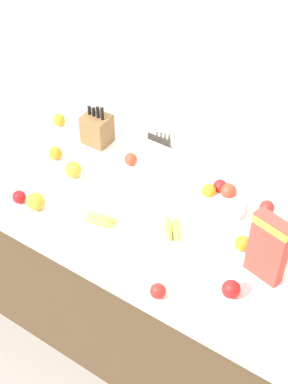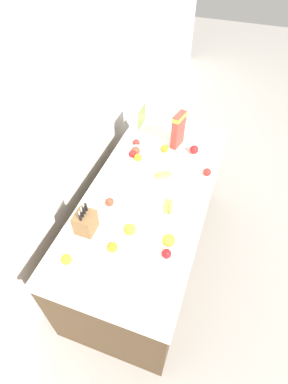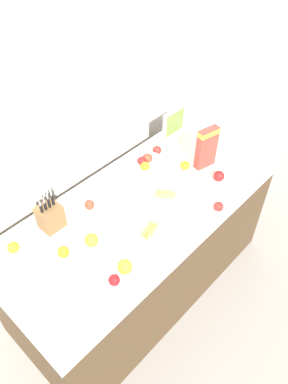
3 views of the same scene
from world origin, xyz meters
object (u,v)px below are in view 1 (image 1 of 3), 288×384
(fruit_bowl, at_px, (220,198))
(orange_back_center, at_px, (36,201))
(banana_bunch_right, at_px, (100,220))
(orange_near_bowl, at_px, (55,153))
(knife_block, at_px, (97,129))
(apple_leftmost, at_px, (267,207))
(orange_by_cereal, at_px, (73,169))
(apple_front, at_px, (231,289))
(apple_rear, at_px, (158,291))
(banana_bunch_left, at_px, (172,228))
(apple_rightmost, at_px, (131,159))
(apple_near_bananas, at_px, (19,197))
(orange_mid_left, at_px, (243,243))
(cereal_box, at_px, (269,246))
(orange_front_right, at_px, (59,120))

(fruit_bowl, height_order, orange_back_center, fruit_bowl)
(fruit_bowl, distance_m, banana_bunch_right, 0.57)
(orange_near_bowl, bearing_deg, knife_block, 68.31)
(banana_bunch_right, xyz_separation_m, apple_leftmost, (0.61, 0.48, 0.02))
(orange_by_cereal, relative_size, orange_near_bowl, 1.19)
(apple_leftmost, relative_size, orange_near_bowl, 0.96)
(apple_front, xyz_separation_m, apple_rear, (-0.24, -0.17, -0.01))
(banana_bunch_left, bearing_deg, fruit_bowl, 70.51)
(apple_leftmost, bearing_deg, apple_rear, -103.57)
(apple_rightmost, bearing_deg, apple_near_bananas, -117.96)
(fruit_bowl, xyz_separation_m, apple_rightmost, (-0.52, 0.02, -0.02))
(orange_mid_left, xyz_separation_m, orange_back_center, (-0.92, -0.31, 0.01))
(cereal_box, xyz_separation_m, apple_rightmost, (-0.87, 0.29, -0.14))
(knife_block, bearing_deg, orange_by_cereal, -76.05)
(banana_bunch_left, bearing_deg, orange_by_cereal, 174.95)
(banana_bunch_left, distance_m, orange_near_bowl, 0.79)
(fruit_bowl, bearing_deg, apple_front, -57.24)
(knife_block, distance_m, banana_bunch_left, 0.77)
(banana_bunch_right, height_order, apple_rear, apple_rear)
(apple_rear, relative_size, orange_front_right, 0.93)
(knife_block, distance_m, orange_near_bowl, 0.26)
(banana_bunch_left, distance_m, apple_front, 0.42)
(orange_front_right, xyz_separation_m, orange_mid_left, (1.27, -0.27, -0.00))
(apple_rear, bearing_deg, apple_front, 34.59)
(banana_bunch_right, relative_size, orange_near_bowl, 2.36)
(orange_near_bowl, bearing_deg, apple_rear, -25.87)
(apple_front, relative_size, orange_mid_left, 1.09)
(apple_rear, height_order, apple_leftmost, apple_leftmost)
(banana_bunch_left, distance_m, orange_by_cereal, 0.62)
(apple_leftmost, distance_m, orange_front_right, 1.27)
(orange_mid_left, bearing_deg, banana_bunch_right, -160.81)
(banana_bunch_right, distance_m, apple_rightmost, 0.44)
(orange_near_bowl, distance_m, orange_mid_left, 1.09)
(apple_front, distance_m, apple_near_bananas, 1.09)
(cereal_box, xyz_separation_m, banana_bunch_left, (-0.44, -0.00, -0.16))
(orange_near_bowl, bearing_deg, apple_near_bananas, -78.05)
(orange_by_cereal, distance_m, orange_mid_left, 0.92)
(orange_by_cereal, bearing_deg, fruit_bowl, 16.88)
(cereal_box, distance_m, orange_mid_left, 0.21)
(apple_near_bananas, bearing_deg, knife_block, 88.00)
(apple_front, bearing_deg, orange_front_right, 158.75)
(apple_near_bananas, relative_size, apple_leftmost, 0.95)
(apple_front, bearing_deg, orange_near_bowl, 166.43)
(orange_back_center, bearing_deg, cereal_box, 12.27)
(apple_rightmost, distance_m, orange_near_bowl, 0.40)
(apple_leftmost, height_order, orange_front_right, orange_front_right)
(fruit_bowl, bearing_deg, orange_mid_left, -41.83)
(apple_rightmost, xyz_separation_m, orange_by_cereal, (-0.19, -0.23, 0.01))
(orange_back_center, bearing_deg, fruit_bowl, 35.11)
(orange_by_cereal, bearing_deg, apple_rear, -27.46)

